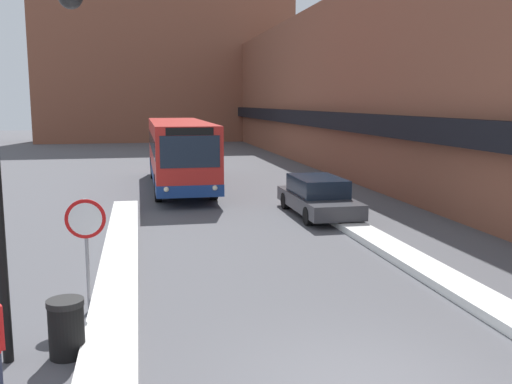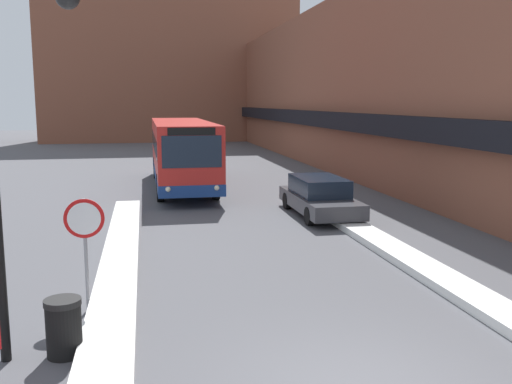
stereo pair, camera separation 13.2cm
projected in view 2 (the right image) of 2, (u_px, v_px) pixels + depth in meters
building_row_right at (373, 87)px, 32.39m from camera, size 5.50×60.00×9.80m
building_backdrop_far at (169, 45)px, 59.66m from camera, size 26.00×8.00×19.86m
snow_bank_left at (119, 266)px, 13.79m from camera, size 0.90×17.50×0.22m
snow_bank_right at (414, 262)px, 14.18m from camera, size 0.90×16.10×0.20m
city_bus at (182, 151)px, 26.87m from camera, size 2.57×11.85×3.15m
parked_car_front at (319, 196)px, 20.41m from camera, size 1.86×4.87×1.38m
stop_sign at (85, 230)px, 10.89m from camera, size 0.76×0.08×2.22m
street_lamp at (11, 127)px, 8.49m from camera, size 1.46×0.36×5.87m
trash_bin at (64, 327)px, 9.11m from camera, size 0.59×0.59×0.95m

